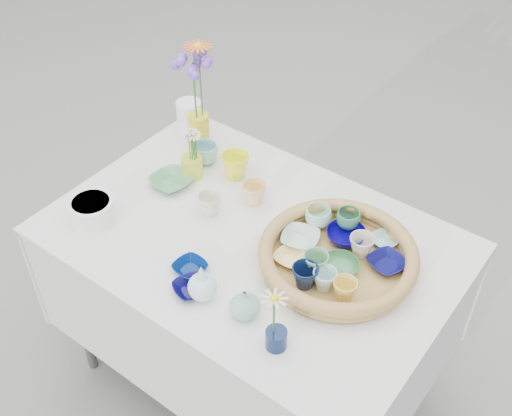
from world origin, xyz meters
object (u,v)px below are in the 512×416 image
Objects in this scene: display_table at (253,377)px; bud_vase_seafoam at (245,304)px; tall_vase_yellow at (199,132)px; wicker_tray at (338,257)px.

bud_vase_seafoam is at bearing -56.45° from display_table.
bud_vase_seafoam is at bearing -40.45° from tall_vase_yellow.
tall_vase_yellow is at bearing 139.55° from bud_vase_seafoam.
bud_vase_seafoam reaches higher than display_table.
wicker_tray is (0.28, 0.05, 0.80)m from display_table.
display_table is 2.66× the size of wicker_tray.
tall_vase_yellow is (-0.61, 0.52, 0.02)m from bud_vase_seafoam.
display_table is at bearing -169.88° from wicker_tray.
tall_vase_yellow is (-0.44, 0.26, 0.83)m from display_table.
display_table is 0.98m from tall_vase_yellow.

